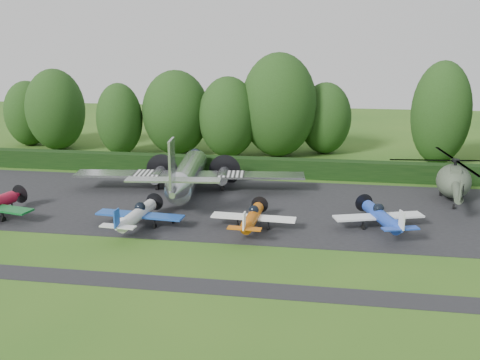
% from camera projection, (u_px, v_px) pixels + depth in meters
% --- Properties ---
extents(ground, '(160.00, 160.00, 0.00)m').
position_uv_depth(ground, '(176.00, 246.00, 38.85)').
color(ground, '#295919').
rests_on(ground, ground).
extents(apron, '(70.00, 18.00, 0.01)m').
position_uv_depth(apron, '(206.00, 205.00, 48.39)').
color(apron, black).
rests_on(apron, ground).
extents(taxiway_verge, '(70.00, 2.00, 0.00)m').
position_uv_depth(taxiway_verge, '(150.00, 282.00, 33.13)').
color(taxiway_verge, black).
rests_on(taxiway_verge, ground).
extents(hedgerow, '(90.00, 1.60, 2.00)m').
position_uv_depth(hedgerow, '(227.00, 175.00, 58.88)').
color(hedgerow, black).
rests_on(hedgerow, ground).
extents(transport_plane, '(22.49, 17.25, 7.21)m').
position_uv_depth(transport_plane, '(187.00, 174.00, 51.00)').
color(transport_plane, silver).
rests_on(transport_plane, ground).
extents(light_plane_white, '(7.17, 7.53, 2.75)m').
position_uv_depth(light_plane_white, '(137.00, 215.00, 42.15)').
color(light_plane_white, silver).
rests_on(light_plane_white, ground).
extents(light_plane_orange, '(6.69, 7.03, 2.57)m').
position_uv_depth(light_plane_orange, '(252.00, 217.00, 41.80)').
color(light_plane_orange, '#BD580B').
rests_on(light_plane_orange, ground).
extents(light_plane_blue, '(7.19, 7.56, 2.76)m').
position_uv_depth(light_plane_blue, '(381.00, 216.00, 41.78)').
color(light_plane_blue, '#1C3EAC').
rests_on(light_plane_blue, ground).
extents(helicopter, '(11.95, 13.99, 3.85)m').
position_uv_depth(helicopter, '(454.00, 178.00, 49.40)').
color(helicopter, '#3D4736').
rests_on(helicopter, ground).
extents(tree_0, '(7.67, 7.67, 10.71)m').
position_uv_depth(tree_0, '(55.00, 110.00, 70.69)').
color(tree_0, black).
rests_on(tree_0, ground).
extents(tree_2, '(6.63, 6.63, 9.17)m').
position_uv_depth(tree_2, '(325.00, 118.00, 68.52)').
color(tree_2, black).
rests_on(tree_2, ground).
extents(tree_4, '(9.44, 9.44, 12.93)m').
position_uv_depth(tree_4, '(279.00, 105.00, 66.46)').
color(tree_4, black).
rests_on(tree_4, ground).
extents(tree_5, '(6.31, 6.31, 8.92)m').
position_uv_depth(tree_5, '(28.00, 113.00, 73.71)').
color(tree_5, black).
rests_on(tree_5, ground).
extents(tree_6, '(6.82, 6.82, 12.14)m').
position_uv_depth(tree_6, '(441.00, 113.00, 62.40)').
color(tree_6, black).
rests_on(tree_6, ground).
extents(tree_7, '(7.38, 7.38, 10.06)m').
position_uv_depth(tree_7, '(228.00, 117.00, 66.34)').
color(tree_7, black).
rests_on(tree_7, ground).
extents(tree_8, '(8.53, 8.53, 10.72)m').
position_uv_depth(tree_8, '(176.00, 113.00, 67.97)').
color(tree_8, black).
rests_on(tree_8, ground).
extents(tree_9, '(5.82, 5.82, 9.15)m').
position_uv_depth(tree_9, '(119.00, 119.00, 67.73)').
color(tree_9, black).
rests_on(tree_9, ground).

